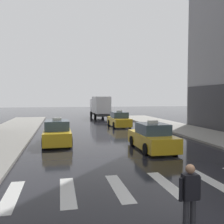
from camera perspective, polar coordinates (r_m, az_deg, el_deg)
crosswalk_markings at (r=9.72m, az=12.41°, el=-15.89°), size 11.30×2.80×0.01m
taxi_lead at (r=15.46m, az=9.25°, el=-5.90°), size 1.95×4.55×1.80m
taxi_second at (r=17.60m, az=-12.54°, el=-4.81°), size 1.95×4.55×1.80m
taxi_third at (r=27.31m, az=1.66°, el=-1.86°), size 1.95×4.55×1.80m
box_truck at (r=38.81m, az=-2.79°, el=1.34°), size 2.32×7.56×3.35m
pedestrian_plain_coat at (r=6.33m, az=17.53°, el=-17.67°), size 0.55×0.24×1.65m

